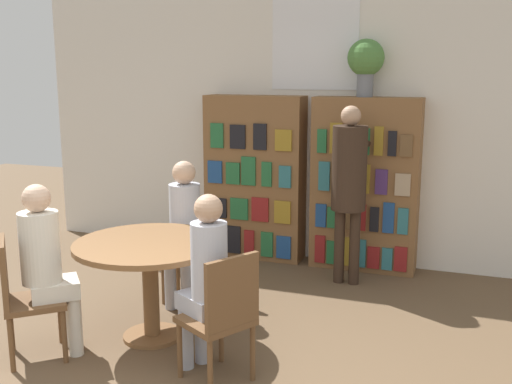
{
  "coord_description": "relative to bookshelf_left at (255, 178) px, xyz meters",
  "views": [
    {
      "loc": [
        1.59,
        -2.26,
        1.99
      ],
      "look_at": [
        -0.01,
        2.1,
        1.05
      ],
      "focal_mm": 42.0,
      "sensor_mm": 36.0,
      "label": 1
    }
  ],
  "objects": [
    {
      "name": "bookshelf_right",
      "position": [
        1.18,
        -0.0,
        0.0
      ],
      "size": [
        1.06,
        0.34,
        1.74
      ],
      "color": "brown",
      "rests_on": "ground_plane"
    },
    {
      "name": "chair_near_camera",
      "position": [
        -0.69,
        -2.8,
        -0.38
      ],
      "size": [
        0.57,
        0.57,
        0.88
      ],
      "rotation": [
        0.0,
        0.0,
        -0.83
      ],
      "color": "brown",
      "rests_on": "ground_plane"
    },
    {
      "name": "seated_reader_right",
      "position": [
        0.59,
        -2.55,
        -0.18
      ],
      "size": [
        0.4,
        0.36,
        1.23
      ],
      "rotation": [
        0.0,
        0.0,
        1.05
      ],
      "color": "#B2B7C6",
      "rests_on": "ground_plane"
    },
    {
      "name": "seated_reader_back",
      "position": [
        -0.55,
        -2.68,
        -0.16
      ],
      "size": [
        0.42,
        0.42,
        1.24
      ],
      "rotation": [
        0.0,
        0.0,
        -0.83
      ],
      "color": "silver",
      "rests_on": "ground_plane"
    },
    {
      "name": "wall_back",
      "position": [
        0.59,
        0.19,
        0.64
      ],
      "size": [
        6.4,
        0.07,
        3.0
      ],
      "color": "silver",
      "rests_on": "ground_plane"
    },
    {
      "name": "bookshelf_left",
      "position": [
        0.0,
        0.0,
        0.0
      ],
      "size": [
        1.06,
        0.34,
        1.74
      ],
      "color": "brown",
      "rests_on": "ground_plane"
    },
    {
      "name": "flower_vase",
      "position": [
        1.14,
        0.0,
        1.22
      ],
      "size": [
        0.36,
        0.36,
        0.55
      ],
      "color": "slate",
      "rests_on": "bookshelf_right"
    },
    {
      "name": "reading_table",
      "position": [
        -0.02,
        -2.19,
        -0.25
      ],
      "size": [
        1.11,
        1.11,
        0.76
      ],
      "color": "brown",
      "rests_on": "ground_plane"
    },
    {
      "name": "librarian_standing",
      "position": [
        1.12,
        -0.5,
        0.17
      ],
      "size": [
        0.32,
        0.59,
        1.68
      ],
      "color": "#332319",
      "rests_on": "ground_plane"
    },
    {
      "name": "chair_left_side",
      "position": [
        -0.12,
        -1.3,
        -0.38
      ],
      "size": [
        0.44,
        0.44,
        0.88
      ],
      "rotation": [
        0.0,
        0.0,
        -3.03
      ],
      "color": "brown",
      "rests_on": "ground_plane"
    },
    {
      "name": "seated_reader_left",
      "position": [
        -0.1,
        -1.48,
        -0.16
      ],
      "size": [
        0.3,
        0.39,
        1.25
      ],
      "rotation": [
        0.0,
        0.0,
        -3.03
      ],
      "color": "#B2B7C6",
      "rests_on": "ground_plane"
    },
    {
      "name": "chair_far_side",
      "position": [
        0.75,
        -2.64,
        -0.38
      ],
      "size": [
        0.55,
        0.55,
        0.88
      ],
      "rotation": [
        0.0,
        0.0,
        1.05
      ],
      "color": "brown",
      "rests_on": "ground_plane"
    }
  ]
}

